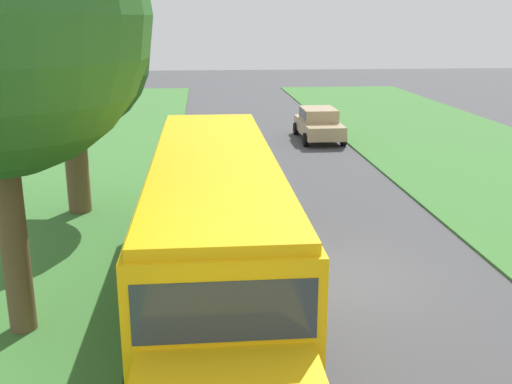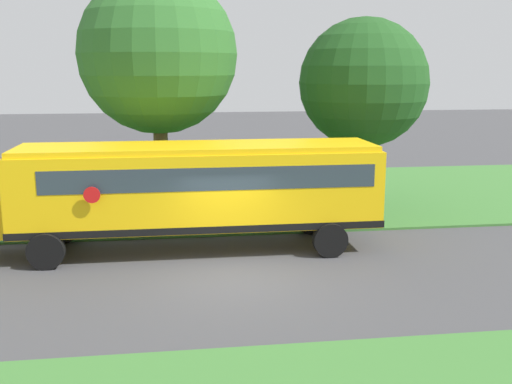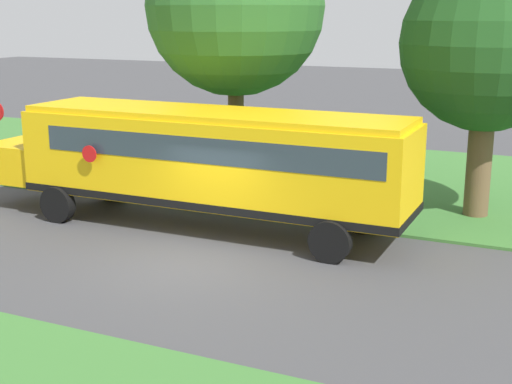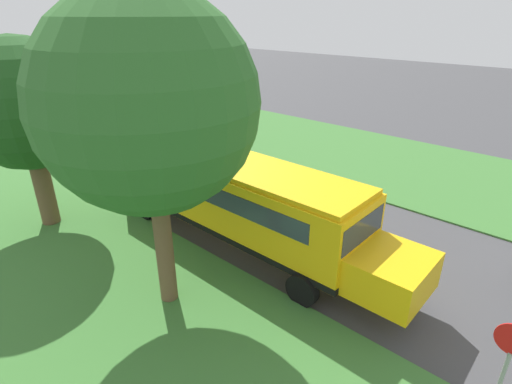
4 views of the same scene
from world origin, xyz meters
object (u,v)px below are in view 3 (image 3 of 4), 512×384
school_bus (204,157)px  oak_tree_roadside_mid (496,46)px  oak_tree_beside_bus (231,6)px  trash_bin (6,162)px

school_bus → oak_tree_roadside_mid: bearing=121.1°
oak_tree_roadside_mid → oak_tree_beside_bus: bearing=-86.9°
oak_tree_beside_bus → oak_tree_roadside_mid: oak_tree_beside_bus is taller
oak_tree_beside_bus → trash_bin: 10.16m
school_bus → oak_tree_beside_bus: (-3.62, -0.98, 3.87)m
oak_tree_roadside_mid → school_bus: bearing=-58.9°
oak_tree_beside_bus → oak_tree_roadside_mid: size_ratio=1.19×
school_bus → trash_bin: size_ratio=13.80×
school_bus → trash_bin: school_bus is taller
school_bus → oak_tree_roadside_mid: size_ratio=1.73×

